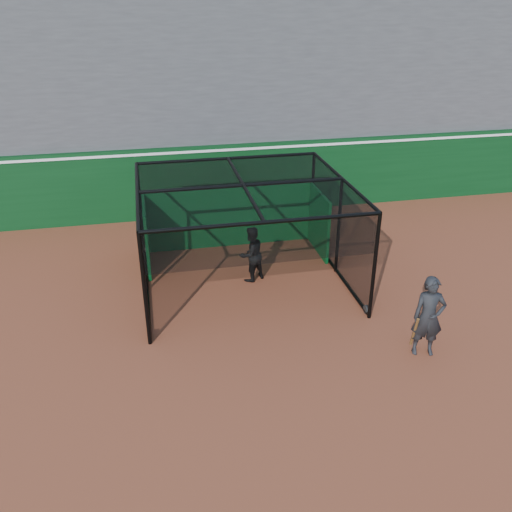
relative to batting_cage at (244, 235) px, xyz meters
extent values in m
plane|color=brown|center=(-0.70, -3.35, -1.38)|extent=(120.00, 120.00, 0.00)
cube|color=#093514|center=(-0.70, 5.15, -0.13)|extent=(50.00, 0.45, 2.50)
cube|color=white|center=(-0.70, 5.15, 0.97)|extent=(50.00, 0.50, 0.08)
cube|color=#4C4C4F|center=(-0.70, 9.02, 2.49)|extent=(50.00, 7.85, 7.75)
cube|color=#074B1C|center=(0.00, 2.35, -0.43)|extent=(5.20, 0.10, 1.90)
cylinder|color=black|center=(-2.66, -2.30, -1.27)|extent=(0.08, 0.22, 0.22)
cylinder|color=black|center=(2.66, -2.30, -1.27)|extent=(0.08, 0.22, 0.22)
cylinder|color=black|center=(-2.66, 2.27, -1.27)|extent=(0.08, 0.22, 0.22)
cylinder|color=black|center=(2.66, 2.27, -1.27)|extent=(0.08, 0.22, 0.22)
imported|color=black|center=(0.20, 0.00, -0.60)|extent=(0.95, 0.88, 1.57)
imported|color=black|center=(3.28, -4.08, -0.44)|extent=(0.77, 0.60, 1.88)
cylinder|color=#593819|center=(3.03, -4.03, -0.83)|extent=(0.14, 0.33, 0.86)
camera|label=1|loc=(-2.36, -12.97, 5.91)|focal=38.00mm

